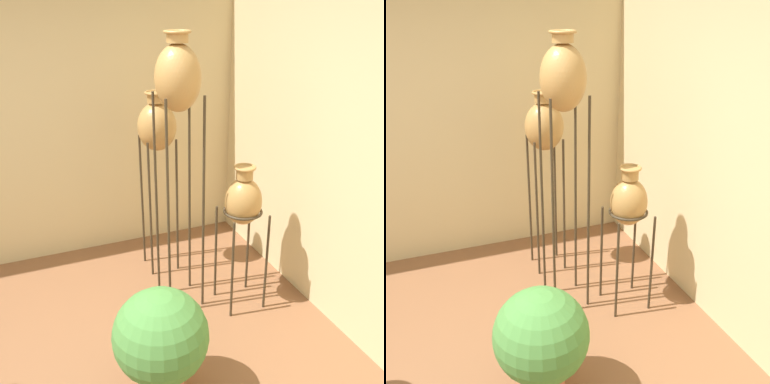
{
  "view_description": "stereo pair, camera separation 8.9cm",
  "coord_description": "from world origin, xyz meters",
  "views": [
    {
      "loc": [
        0.09,
        -1.89,
        2.31
      ],
      "look_at": [
        1.34,
        1.15,
        0.9
      ],
      "focal_mm": 42.0,
      "sensor_mm": 36.0,
      "label": 1
    },
    {
      "loc": [
        0.17,
        -1.92,
        2.31
      ],
      "look_at": [
        1.34,
        1.15,
        0.9
      ],
      "focal_mm": 42.0,
      "sensor_mm": 36.0,
      "label": 2
    }
  ],
  "objects": [
    {
      "name": "wall_back",
      "position": [
        0.0,
        2.2,
        1.35
      ],
      "size": [
        8.34,
        0.06,
        2.7
      ],
      "color": "beige",
      "rests_on": "ground_plane"
    },
    {
      "name": "potted_plant",
      "position": [
        0.71,
        0.11,
        0.46
      ],
      "size": [
        0.58,
        0.58,
        0.78
      ],
      "color": "#B26647",
      "rests_on": "ground_plane"
    },
    {
      "name": "vase_stand_tall",
      "position": [
        1.19,
        1.03,
        1.78
      ],
      "size": [
        0.33,
        0.33,
        2.13
      ],
      "color": "#382D1E",
      "rests_on": "ground_plane"
    },
    {
      "name": "vase_stand_medium",
      "position": [
        1.21,
        1.59,
        1.32
      ],
      "size": [
        0.33,
        0.33,
        1.63
      ],
      "color": "#382D1E",
      "rests_on": "ground_plane"
    },
    {
      "name": "vase_stand_short",
      "position": [
        1.62,
        0.82,
        0.9
      ],
      "size": [
        0.32,
        0.32,
        1.19
      ],
      "color": "#382D1E",
      "rests_on": "ground_plane"
    }
  ]
}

